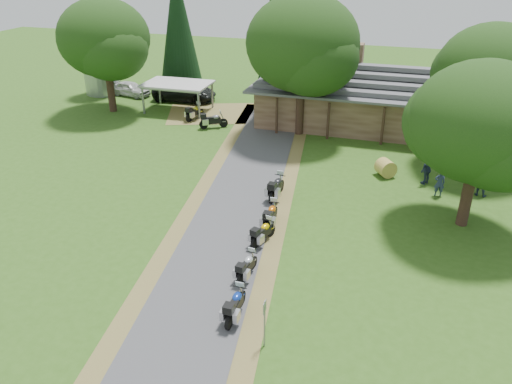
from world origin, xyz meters
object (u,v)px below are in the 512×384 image
(lodge, at_px, (389,96))
(car_white_sedan, at_px, (130,87))
(car_dark_suv, at_px, (184,88))
(motorcycle_row_a, at_px, (235,303))
(carport, at_px, (178,97))
(motorcycle_row_d, at_px, (271,214))
(motorcycle_carport_a, at_px, (195,111))
(hay_bale, at_px, (386,168))
(motorcycle_carport_b, at_px, (213,120))
(silo, at_px, (100,57))
(motorcycle_row_b, at_px, (247,265))
(motorcycle_row_c, at_px, (263,231))
(motorcycle_row_e, at_px, (277,186))

(lodge, bearing_deg, car_white_sedan, 175.95)
(car_dark_suv, height_order, motorcycle_row_a, car_dark_suv)
(car_dark_suv, bearing_deg, carport, -168.20)
(lodge, relative_size, motorcycle_row_d, 10.80)
(motorcycle_carport_a, bearing_deg, hay_bale, -98.96)
(motorcycle_carport_b, bearing_deg, car_white_sedan, 118.47)
(car_white_sedan, bearing_deg, lodge, -82.04)
(silo, xyz_separation_m, motorcycle_carport_b, (14.24, -6.50, -2.79))
(silo, height_order, motorcycle_row_d, silo)
(motorcycle_row_d, height_order, motorcycle_carport_a, motorcycle_carport_a)
(motorcycle_row_b, distance_m, hay_bale, 13.81)
(car_dark_suv, xyz_separation_m, motorcycle_row_b, (14.33, -24.72, -0.64))
(car_dark_suv, distance_m, motorcycle_carport_b, 8.54)
(carport, distance_m, motorcycle_row_b, 25.51)
(motorcycle_row_a, bearing_deg, motorcycle_row_c, 5.65)
(carport, height_order, car_white_sedan, carport)
(motorcycle_row_c, relative_size, motorcycle_row_e, 0.87)
(motorcycle_row_e, relative_size, motorcycle_carport_a, 1.04)
(car_dark_suv, relative_size, motorcycle_row_d, 3.26)
(motorcycle_carport_a, height_order, motorcycle_carport_b, motorcycle_carport_b)
(silo, height_order, hay_bale, silo)
(carport, height_order, motorcycle_row_d, carport)
(motorcycle_row_c, xyz_separation_m, motorcycle_carport_b, (-8.69, 15.27, 0.08))
(lodge, bearing_deg, silo, 176.31)
(silo, relative_size, motorcycle_carport_b, 3.41)
(motorcycle_carport_b, bearing_deg, motorcycle_row_d, -89.20)
(silo, relative_size, motorcycle_row_d, 3.52)
(carport, bearing_deg, motorcycle_row_d, -53.44)
(motorcycle_row_b, distance_m, motorcycle_carport_a, 22.73)
(carport, distance_m, car_white_sedan, 7.24)
(silo, distance_m, car_dark_suv, 9.02)
(motorcycle_row_a, bearing_deg, motorcycle_row_d, 4.97)
(silo, relative_size, car_dark_suv, 1.08)
(lodge, relative_size, car_white_sedan, 4.10)
(car_white_sedan, distance_m, motorcycle_carport_a, 10.14)
(car_white_sedan, height_order, motorcycle_row_d, car_white_sedan)
(car_white_sedan, xyz_separation_m, motorcycle_row_c, (19.92, -21.73, -0.25))
(silo, distance_m, motorcycle_row_c, 31.75)
(carport, distance_m, motorcycle_row_e, 18.71)
(motorcycle_carport_b, bearing_deg, motorcycle_row_c, -91.95)
(motorcycle_row_c, relative_size, motorcycle_carport_a, 0.90)
(motorcycle_row_b, bearing_deg, motorcycle_row_a, -165.53)
(motorcycle_row_d, height_order, motorcycle_row_e, motorcycle_row_e)
(car_white_sedan, xyz_separation_m, motorcycle_row_b, (20.05, -24.67, -0.28))
(motorcycle_row_a, relative_size, motorcycle_row_b, 1.07)
(lodge, height_order, car_white_sedan, lodge)
(silo, distance_m, carport, 10.31)
(lodge, bearing_deg, car_dark_suv, 174.57)
(motorcycle_row_e, bearing_deg, carport, 46.58)
(motorcycle_row_b, xyz_separation_m, motorcycle_carport_a, (-11.16, 19.80, 0.09))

